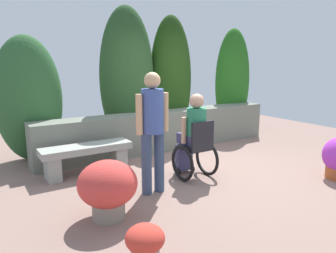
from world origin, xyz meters
TOP-DOWN VIEW (x-y plane):
  - ground_plane at (0.00, 0.00)m, footprint 10.24×10.24m
  - stone_retaining_wall at (0.00, 1.60)m, footprint 5.20×0.50m
  - hedge_backdrop at (-0.23, 2.17)m, footprint 5.83×0.99m
  - stone_bench at (-1.83, 0.98)m, footprint 1.45×0.41m
  - person_in_wheelchair at (-0.46, -0.07)m, footprint 0.53×0.66m
  - person_standing_companion at (-1.30, -0.26)m, footprint 0.49×0.30m
  - flower_pot_purple_near at (-2.22, -1.73)m, footprint 0.35×0.35m
  - flower_pot_red_accent at (-2.12, -0.65)m, footprint 0.69×0.69m

SIDE VIEW (x-z plane):
  - ground_plane at x=0.00m, z-range 0.00..0.00m
  - flower_pot_purple_near at x=-2.22m, z-range 0.03..0.46m
  - stone_bench at x=-1.83m, z-range 0.08..0.56m
  - flower_pot_red_accent at x=-2.12m, z-range 0.04..0.73m
  - stone_retaining_wall at x=0.00m, z-range 0.00..0.80m
  - person_in_wheelchair at x=-0.46m, z-range -0.04..1.29m
  - person_standing_companion at x=-1.30m, z-range 0.13..1.80m
  - hedge_backdrop at x=-0.23m, z-range -0.13..2.78m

